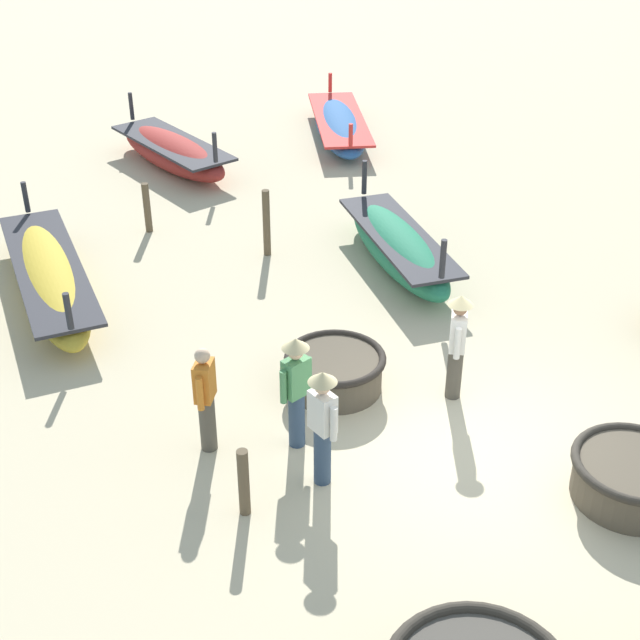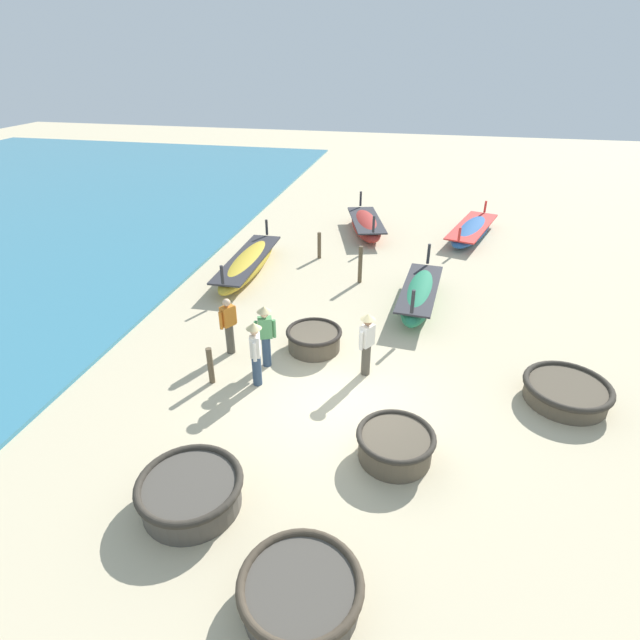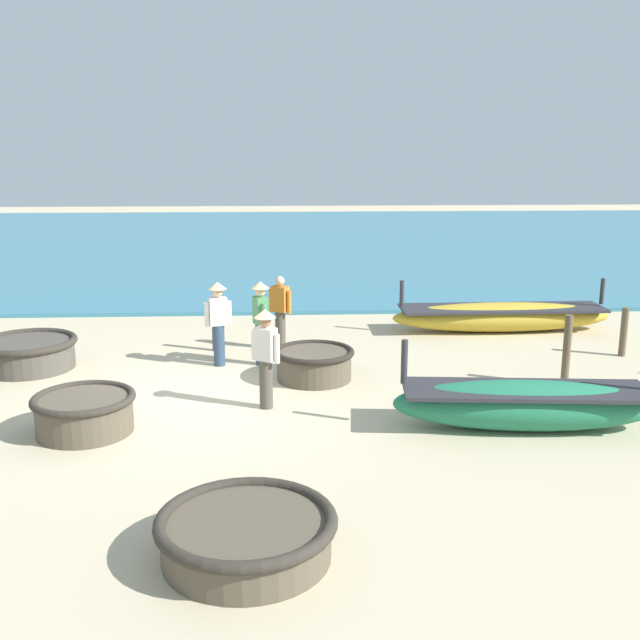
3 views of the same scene
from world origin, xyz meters
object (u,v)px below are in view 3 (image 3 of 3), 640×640
Objects in this scene: long_boat_red_hull at (525,404)px; mooring_post_mid_beach at (215,329)px; long_boat_blue_hull at (501,316)px; mooring_post_inland at (567,351)px; coracle_upturned at (28,352)px; fisherman_standing_left at (218,318)px; coracle_front_right at (246,534)px; fisherman_hauling at (265,352)px; fisherman_by_coracle at (261,317)px; mooring_post_shoreline at (624,332)px; coracle_far_right at (84,412)px; fisherman_with_hat at (280,311)px; coracle_far_left at (314,363)px.

mooring_post_mid_beach is (-4.68, -5.10, 0.08)m from long_boat_red_hull.
mooring_post_inland reaches higher than long_boat_blue_hull.
long_boat_red_hull reaches higher than coracle_upturned.
fisherman_standing_left reaches higher than mooring_post_mid_beach.
fisherman_standing_left is at bearing -172.99° from coracle_front_right.
coracle_upturned is 1.11× the size of fisherman_hauling.
mooring_post_mid_beach is at bearing 107.65° from coracle_upturned.
long_boat_red_hull is at bearing 47.49° from mooring_post_mid_beach.
mooring_post_mid_beach is (-3.55, -1.14, -0.48)m from fisherman_hauling.
fisherman_hauling is at bearing 3.51° from fisherman_by_coracle.
coracle_front_right is at bearing -45.04° from mooring_post_shoreline.
coracle_upturned reaches higher than coracle_far_right.
long_boat_blue_hull is at bearing -138.83° from mooring_post_shoreline.
coracle_front_right is 10.95m from long_boat_blue_hull.
mooring_post_shoreline is at bearing 84.50° from mooring_post_mid_beach.
fisherman_standing_left reaches higher than long_boat_red_hull.
fisherman_with_hat reaches higher than mooring_post_shoreline.
mooring_post_shoreline reaches higher than coracle_front_right.
fisherman_hauling is at bearing 62.36° from coracle_upturned.
mooring_post_mid_beach reaches higher than coracle_far_right.
coracle_upturned is at bearing -89.61° from fisherman_standing_left.
fisherman_standing_left is (-3.58, -4.93, 0.56)m from long_boat_red_hull.
mooring_post_inland is (1.56, 5.51, -0.31)m from fisherman_by_coracle.
long_boat_red_hull reaches higher than coracle_far_right.
mooring_post_mid_beach is at bearing -172.75° from coracle_front_right.
long_boat_red_hull is 6.04m from fisherman_with_hat.
coracle_front_right is 7.10m from fisherman_by_coracle.
coracle_far_left is 4.55m from mooring_post_inland.
fisherman_standing_left is (0.02, -0.82, 0.00)m from fisherman_by_coracle.
long_boat_blue_hull is 5.37× the size of mooring_post_mid_beach.
mooring_post_inland is at bearing 0.27° from long_boat_blue_hull.
coracle_far_left is 0.80× the size of coracle_upturned.
long_boat_blue_hull is at bearing -179.73° from mooring_post_inland.
fisherman_by_coracle is (1.11, -0.37, 0.12)m from fisherman_with_hat.
mooring_post_inland is 7.01m from mooring_post_mid_beach.
mooring_post_shoreline reaches higher than coracle_far_left.
long_boat_blue_hull is (-2.48, 9.98, 0.03)m from coracle_upturned.
fisherman_by_coracle is at bearing 143.22° from coracle_far_right.
fisherman_hauling is at bearing 21.56° from fisherman_standing_left.
fisherman_with_hat is at bearing -75.55° from long_boat_blue_hull.
fisherman_hauling is 3.76m from mooring_post_mid_beach.
fisherman_with_hat is at bearing -117.53° from mooring_post_inland.
fisherman_by_coracle reaches higher than mooring_post_shoreline.
mooring_post_mid_beach is at bearing -88.11° from fisherman_with_hat.
long_boat_red_hull reaches higher than coracle_front_right.
coracle_far_left is at bearing 16.66° from fisherman_with_hat.
coracle_upturned is 3.68m from mooring_post_mid_beach.
long_boat_red_hull reaches higher than long_boat_blue_hull.
fisherman_by_coracle is (-0.05, 4.50, 0.63)m from coracle_upturned.
coracle_upturned is at bearing -147.09° from coracle_front_right.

